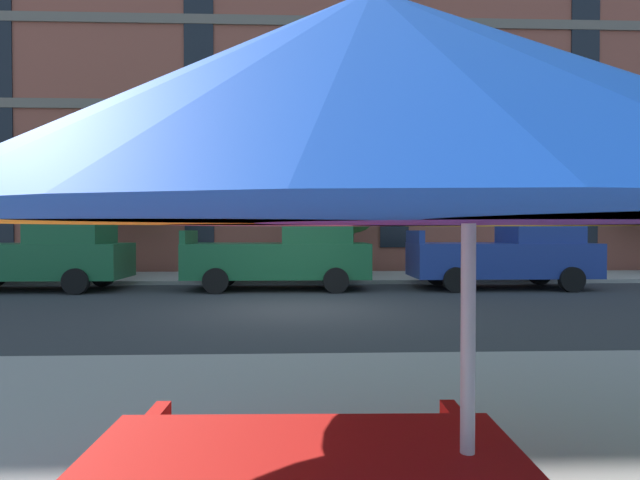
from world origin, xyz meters
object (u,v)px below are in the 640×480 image
(pickup_green_midblock, at_px, (286,253))
(patio_umbrella, at_px, (469,157))
(pickup_green, at_px, (41,253))
(street_tree_middle, at_px, (347,198))
(pickup_blue, at_px, (509,253))
(street_tree_left, at_px, (107,172))

(pickup_green_midblock, height_order, patio_umbrella, patio_umbrella)
(pickup_green, bearing_deg, street_tree_middle, 19.63)
(pickup_green_midblock, xyz_separation_m, patio_umbrella, (1.06, -12.70, 0.95))
(pickup_green, distance_m, pickup_blue, 13.14)
(pickup_green, height_order, street_tree_left, street_tree_left)
(pickup_green_midblock, distance_m, pickup_blue, 6.37)
(street_tree_left, bearing_deg, street_tree_middle, 0.97)
(pickup_green_midblock, xyz_separation_m, street_tree_left, (-6.03, 2.99, 2.57))
(pickup_blue, xyz_separation_m, patio_umbrella, (-5.31, -12.70, 0.95))
(pickup_green, relative_size, pickup_green_midblock, 1.00)
(pickup_green, height_order, pickup_blue, same)
(patio_umbrella, bearing_deg, street_tree_middle, 86.60)
(street_tree_left, bearing_deg, pickup_blue, -13.57)
(pickup_green_midblock, bearing_deg, patio_umbrella, -85.23)
(pickup_green_midblock, relative_size, pickup_blue, 1.00)
(street_tree_middle, height_order, patio_umbrella, street_tree_middle)
(pickup_blue, height_order, street_tree_middle, street_tree_middle)
(street_tree_middle, bearing_deg, pickup_green, -160.37)
(street_tree_left, relative_size, street_tree_middle, 1.28)
(pickup_blue, relative_size, patio_umbrella, 1.32)
(street_tree_left, xyz_separation_m, patio_umbrella, (7.09, -15.69, -1.63))
(pickup_green, distance_m, street_tree_left, 4.02)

